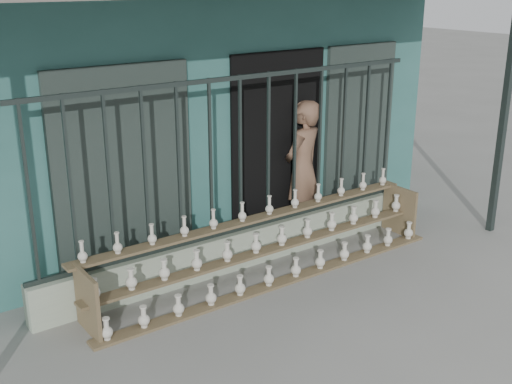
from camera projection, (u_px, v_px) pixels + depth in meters
ground at (313, 309)px, 6.61m from camera, size 60.00×60.00×0.00m
workshop_building at (127, 94)px, 9.34m from camera, size 7.40×6.60×3.21m
parapet_wall at (241, 248)px, 7.53m from camera, size 5.00×0.20×0.45m
security_fence at (240, 156)px, 7.17m from camera, size 5.00×0.04×1.80m
shelf_rack at (270, 246)px, 7.23m from camera, size 4.50×0.68×0.85m
elderly_woman at (303, 169)px, 8.23m from camera, size 0.76×0.63×1.79m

